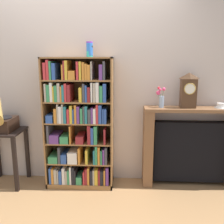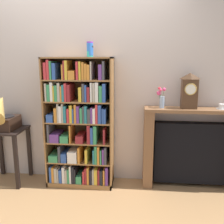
{
  "view_description": "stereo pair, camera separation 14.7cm",
  "coord_description": "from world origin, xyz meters",
  "views": [
    {
      "loc": [
        0.57,
        -2.97,
        1.64
      ],
      "look_at": [
        0.41,
        0.08,
        0.98
      ],
      "focal_mm": 40.35,
      "sensor_mm": 36.0,
      "label": 1
    },
    {
      "loc": [
        0.72,
        -2.96,
        1.64
      ],
      "look_at": [
        0.41,
        0.08,
        0.98
      ],
      "focal_mm": 40.35,
      "sensor_mm": 36.0,
      "label": 2
    }
  ],
  "objects": [
    {
      "name": "ground_plane",
      "position": [
        0.0,
        0.0,
        -0.01
      ],
      "size": [
        8.21,
        6.4,
        0.02
      ],
      "primitive_type": "cube",
      "color": "#997047"
    },
    {
      "name": "wall_back",
      "position": [
        0.22,
        0.29,
        1.3
      ],
      "size": [
        5.21,
        0.08,
        2.6
      ],
      "primitive_type": "cube",
      "color": "beige",
      "rests_on": "ground"
    },
    {
      "name": "bookshelf",
      "position": [
        -0.0,
        0.07,
        0.79
      ],
      "size": [
        0.84,
        0.36,
        1.65
      ],
      "color": "olive",
      "rests_on": "ground"
    },
    {
      "name": "cup_stack",
      "position": [
        0.14,
        0.13,
        1.74
      ],
      "size": [
        0.08,
        0.08,
        0.18
      ],
      "color": "#28B2B7",
      "rests_on": "bookshelf"
    },
    {
      "name": "side_table_left",
      "position": [
        -0.97,
        0.03,
        0.52
      ],
      "size": [
        0.48,
        0.45,
        0.73
      ],
      "color": "black",
      "rests_on": "ground"
    },
    {
      "name": "gramophone",
      "position": [
        -0.97,
        -0.06,
        0.97
      ],
      "size": [
        0.3,
        0.53,
        0.54
      ],
      "color": "black",
      "rests_on": "side_table_left"
    },
    {
      "name": "fireplace_mantel",
      "position": [
        1.41,
        0.14,
        0.51
      ],
      "size": [
        1.19,
        0.27,
        1.03
      ],
      "color": "brown",
      "rests_on": "ground"
    },
    {
      "name": "mantel_clock",
      "position": [
        1.34,
        0.12,
        1.25
      ],
      "size": [
        0.19,
        0.13,
        0.43
      ],
      "color": "#472D1C",
      "rests_on": "fireplace_mantel"
    },
    {
      "name": "flower_vase",
      "position": [
        1.01,
        0.13,
        1.16
      ],
      "size": [
        0.1,
        0.13,
        0.25
      ],
      "color": "#99B2D1",
      "rests_on": "fireplace_mantel"
    },
    {
      "name": "teacup_with_saucer",
      "position": [
        1.74,
        0.12,
        1.06
      ],
      "size": [
        0.14,
        0.14,
        0.06
      ],
      "color": "white",
      "rests_on": "fireplace_mantel"
    }
  ]
}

